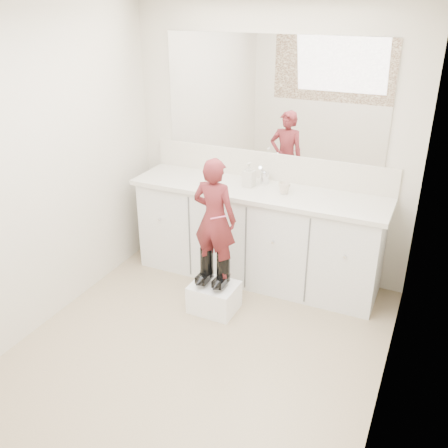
% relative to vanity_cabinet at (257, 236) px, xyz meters
% --- Properties ---
extents(floor, '(3.00, 3.00, 0.00)m').
position_rel_vanity_cabinet_xyz_m(floor, '(0.00, -1.23, -0.42)').
color(floor, '#907D5E').
rests_on(floor, ground).
extents(ceiling, '(3.00, 3.00, 0.00)m').
position_rel_vanity_cabinet_xyz_m(ceiling, '(0.00, -1.23, 1.97)').
color(ceiling, white).
rests_on(ceiling, wall_back).
extents(wall_back, '(2.60, 0.00, 2.60)m').
position_rel_vanity_cabinet_xyz_m(wall_back, '(0.00, 0.27, 0.77)').
color(wall_back, beige).
rests_on(wall_back, floor).
extents(wall_front, '(2.60, 0.00, 2.60)m').
position_rel_vanity_cabinet_xyz_m(wall_front, '(0.00, -2.73, 0.77)').
color(wall_front, beige).
rests_on(wall_front, floor).
extents(wall_left, '(0.00, 3.00, 3.00)m').
position_rel_vanity_cabinet_xyz_m(wall_left, '(-1.30, -1.23, 0.78)').
color(wall_left, beige).
rests_on(wall_left, floor).
extents(wall_right, '(0.00, 3.00, 3.00)m').
position_rel_vanity_cabinet_xyz_m(wall_right, '(1.30, -1.23, 0.78)').
color(wall_right, beige).
rests_on(wall_right, floor).
extents(vanity_cabinet, '(2.20, 0.55, 0.85)m').
position_rel_vanity_cabinet_xyz_m(vanity_cabinet, '(0.00, 0.00, 0.00)').
color(vanity_cabinet, silver).
rests_on(vanity_cabinet, floor).
extents(countertop, '(2.28, 0.58, 0.04)m').
position_rel_vanity_cabinet_xyz_m(countertop, '(0.00, -0.01, 0.45)').
color(countertop, beige).
rests_on(countertop, vanity_cabinet).
extents(backsplash, '(2.28, 0.03, 0.25)m').
position_rel_vanity_cabinet_xyz_m(backsplash, '(0.00, 0.26, 0.59)').
color(backsplash, beige).
rests_on(backsplash, countertop).
extents(mirror, '(2.00, 0.02, 1.00)m').
position_rel_vanity_cabinet_xyz_m(mirror, '(0.00, 0.26, 1.22)').
color(mirror, white).
rests_on(mirror, wall_back).
extents(faucet, '(0.08, 0.08, 0.10)m').
position_rel_vanity_cabinet_xyz_m(faucet, '(0.00, 0.15, 0.52)').
color(faucet, silver).
rests_on(faucet, countertop).
extents(cup, '(0.13, 0.13, 0.10)m').
position_rel_vanity_cabinet_xyz_m(cup, '(0.24, -0.02, 0.51)').
color(cup, beige).
rests_on(cup, countertop).
extents(soap_bottle, '(0.10, 0.11, 0.22)m').
position_rel_vanity_cabinet_xyz_m(soap_bottle, '(-0.10, 0.01, 0.57)').
color(soap_bottle, beige).
rests_on(soap_bottle, countertop).
extents(step_stool, '(0.38, 0.32, 0.24)m').
position_rel_vanity_cabinet_xyz_m(step_stool, '(-0.12, -0.66, -0.30)').
color(step_stool, white).
rests_on(step_stool, floor).
extents(boot_left, '(0.12, 0.21, 0.31)m').
position_rel_vanity_cabinet_xyz_m(boot_left, '(-0.20, -0.64, -0.03)').
color(boot_left, black).
rests_on(boot_left, step_stool).
extents(boot_right, '(0.12, 0.21, 0.31)m').
position_rel_vanity_cabinet_xyz_m(boot_right, '(-0.05, -0.64, -0.03)').
color(boot_right, black).
rests_on(boot_right, step_stool).
extents(toddler, '(0.37, 0.24, 0.99)m').
position_rel_vanity_cabinet_xyz_m(toddler, '(-0.12, -0.64, 0.41)').
color(toddler, maroon).
rests_on(toddler, step_stool).
extents(toothbrush, '(0.14, 0.01, 0.06)m').
position_rel_vanity_cabinet_xyz_m(toothbrush, '(-0.05, -0.72, 0.47)').
color(toothbrush, '#F25E8D').
rests_on(toothbrush, toddler).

